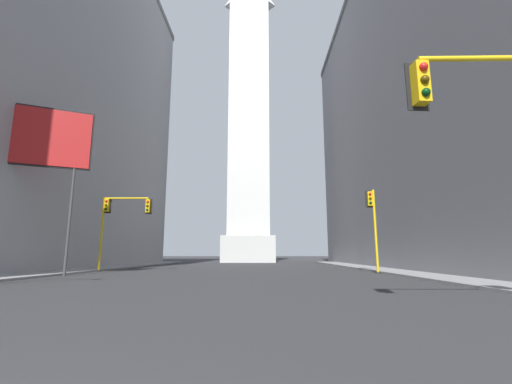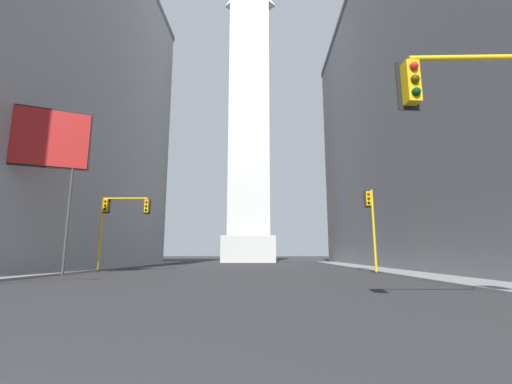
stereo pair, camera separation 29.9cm
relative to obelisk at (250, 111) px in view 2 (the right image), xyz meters
The scene contains 7 objects.
sidewalk_left 48.68m from the obelisk, 109.90° to the right, with size 5.00×70.59×0.15m, color gray.
sidewalk_right 48.68m from the obelisk, 70.10° to the right, with size 5.00×70.59×0.15m, color gray.
building_right 37.03m from the obelisk, 48.99° to the right, with size 19.07×58.04×36.38m.
obelisk is the anchor object (origin of this frame).
traffic_light_mid_right 42.77m from the obelisk, 72.40° to the right, with size 0.77×0.51×6.31m.
traffic_light_mid_left 40.33m from the obelisk, 107.27° to the right, with size 4.29×0.50×6.19m.
billboard_sign 44.52m from the obelisk, 107.97° to the right, with size 5.59×2.62×11.33m.
Camera 2 is at (2.62, -1.31, 1.45)m, focal length 24.00 mm.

